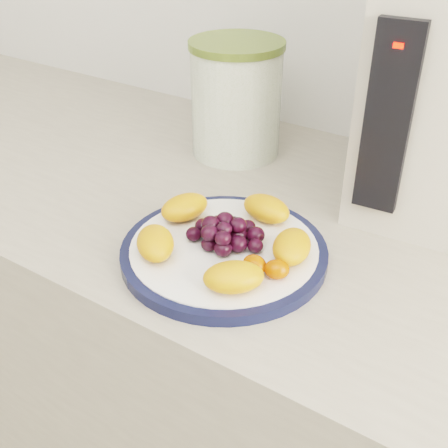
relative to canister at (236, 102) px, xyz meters
The scene contains 10 objects.
counter 0.60m from the canister, 31.40° to the right, with size 3.50×0.60×0.90m, color #A99F8D.
cabinet_face 0.62m from the canister, 31.40° to the right, with size 3.48×0.58×0.84m, color #886A4D.
plate_rim 0.33m from the canister, 60.31° to the right, with size 0.26×0.26×0.01m, color #101635.
plate_face 0.33m from the canister, 60.31° to the right, with size 0.24×0.24×0.02m, color white.
canister is the anchor object (origin of this frame).
canister_lid 0.10m from the canister, ahead, with size 0.16×0.16×0.01m, color #5C6B2C.
appliance_body 0.34m from the canister, ahead, with size 0.18×0.26×0.32m, color beige.
appliance_panel 0.33m from the canister, 22.78° to the right, with size 0.06×0.02×0.24m, color black.
appliance_led 0.36m from the canister, 24.37° to the right, with size 0.01×0.01×0.01m, color #FF0C05.
fruit_plate 0.32m from the canister, 59.49° to the right, with size 0.23×0.22×0.04m.
Camera 1 is at (0.26, 0.57, 1.32)m, focal length 45.00 mm.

